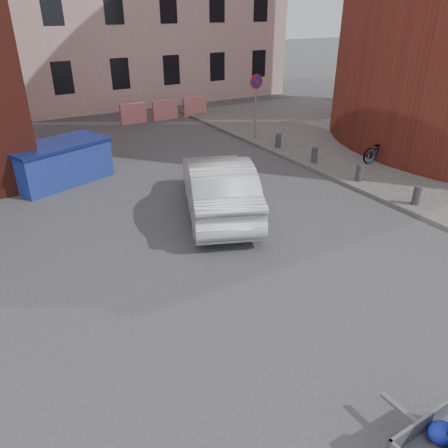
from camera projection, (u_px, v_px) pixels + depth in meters
ground at (270, 289)px, 9.04m from camera, size 120.00×120.00×0.00m
sidewalk at (422, 158)px, 16.62m from camera, size 9.00×24.00×0.12m
no_parking_sign at (256, 93)px, 18.17m from camera, size 0.60×0.09×2.65m
bollards at (359, 173)px, 14.20m from camera, size 0.22×9.02×0.55m
barriers at (165, 110)px, 22.28m from camera, size 4.70×0.18×1.00m
dumpster at (60, 162)px, 14.28m from camera, size 3.54×2.64×1.33m
silver_car at (218, 186)px, 12.08m from camera, size 3.40×5.16×1.61m
bicycle at (381, 149)px, 15.94m from camera, size 1.71×0.61×0.89m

